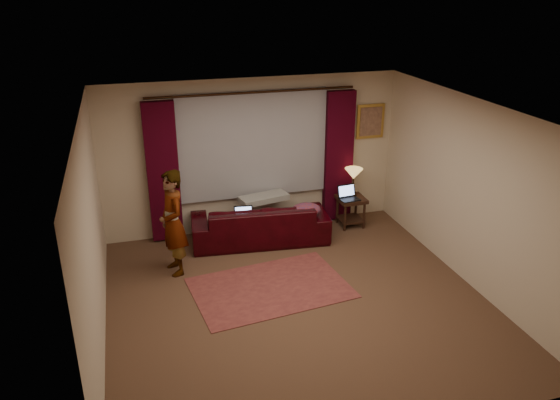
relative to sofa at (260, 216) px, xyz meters
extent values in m
cube|color=brown|center=(0.03, -1.93, -0.45)|extent=(5.00, 5.00, 0.01)
cube|color=silver|center=(0.03, -1.93, 2.15)|extent=(5.00, 5.00, 0.02)
cube|color=beige|center=(0.03, 0.57, 0.85)|extent=(5.00, 0.02, 2.60)
cube|color=beige|center=(0.03, -4.43, 0.85)|extent=(5.00, 0.02, 2.60)
cube|color=beige|center=(-2.47, -1.93, 0.85)|extent=(0.02, 5.00, 2.60)
cube|color=beige|center=(2.53, -1.93, 0.85)|extent=(0.02, 5.00, 2.60)
cube|color=#93939B|center=(0.03, 0.51, 1.05)|extent=(2.50, 0.05, 1.80)
cube|color=#350210|center=(-1.47, 0.46, 0.73)|extent=(0.50, 0.14, 2.30)
cube|color=#350210|center=(1.53, 0.46, 0.73)|extent=(0.50, 0.14, 2.30)
cylinder|color=black|center=(0.03, 0.46, 1.93)|extent=(0.04, 0.04, 3.40)
cube|color=#B68C39|center=(2.13, 0.54, 1.30)|extent=(0.50, 0.04, 0.60)
imported|color=black|center=(0.00, 0.00, 0.00)|extent=(2.32, 1.19, 0.90)
cube|color=gray|center=(0.13, 0.22, 0.45)|extent=(0.86, 0.49, 0.10)
ellipsoid|color=brown|center=(0.72, -0.23, 0.10)|extent=(0.52, 0.41, 0.21)
cube|color=brown|center=(-0.23, -1.50, -0.44)|extent=(2.29, 1.67, 0.01)
cube|color=black|center=(1.67, 0.13, -0.18)|extent=(0.46, 0.46, 0.53)
imported|color=gray|center=(-1.45, -0.65, 0.34)|extent=(0.56, 0.56, 1.58)
camera|label=1|loc=(-1.95, -7.93, 3.64)|focal=35.00mm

